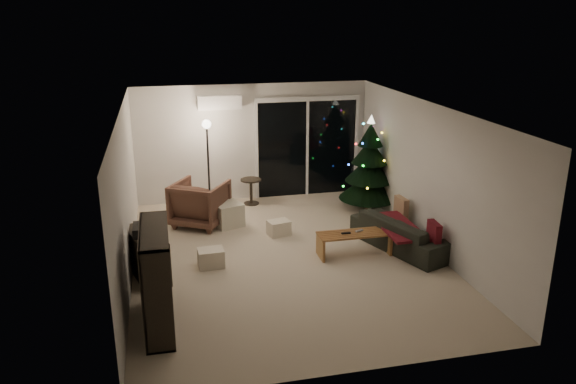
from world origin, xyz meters
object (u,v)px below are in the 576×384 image
bookshelf (144,280)px  armchair (200,203)px  media_cabinet (147,255)px  christmas_tree (369,163)px  sofa (402,233)px  coffee_table (354,244)px

bookshelf → armchair: size_ratio=1.42×
media_cabinet → christmas_tree: (4.45, 2.20, 0.64)m
media_cabinet → armchair: 2.25m
bookshelf → sofa: (4.30, 1.64, -0.40)m
armchair → sofa: size_ratio=0.50×
armchair → sofa: armchair is taller
media_cabinet → armchair: size_ratio=1.16×
sofa → christmas_tree: (0.15, 2.09, 0.70)m
coffee_table → christmas_tree: size_ratio=0.63×
bookshelf → sofa: bearing=11.8°
bookshelf → coffee_table: bearing=15.6°
sofa → christmas_tree: 2.21m
media_cabinet → coffee_table: 3.40m
bookshelf → coffee_table: bookshelf is taller
bookshelf → coffee_table: (3.40, 1.57, -0.48)m
armchair → christmas_tree: (3.48, 0.18, 0.55)m
media_cabinet → sofa: bearing=-14.7°
christmas_tree → coffee_table: bearing=-116.0°
christmas_tree → armchair: bearing=-177.1°
bookshelf → armchair: 3.70m
bookshelf → armchair: (0.97, 3.56, -0.24)m
armchair → coffee_table: bearing=171.5°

